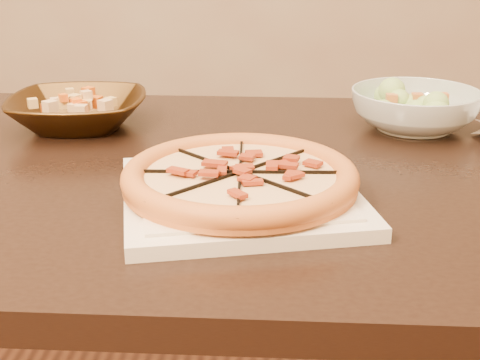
{
  "coord_description": "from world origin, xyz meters",
  "views": [
    {
      "loc": [
        0.31,
        -0.85,
        1.08
      ],
      "look_at": [
        0.27,
        -0.08,
        0.78
      ],
      "focal_mm": 50.0,
      "sensor_mm": 36.0,
      "label": 1
    }
  ],
  "objects": [
    {
      "name": "mixed_dish",
      "position": [
        -0.03,
        0.24,
        0.82
      ],
      "size": [
        0.1,
        0.12,
        0.03
      ],
      "color": "#E3AF74",
      "rests_on": "bronze_bowl"
    },
    {
      "name": "salad_bowl",
      "position": [
        0.55,
        0.27,
        0.78
      ],
      "size": [
        0.26,
        0.26,
        0.07
      ],
      "primitive_type": "imported",
      "rotation": [
        0.0,
        0.0,
        -0.21
      ],
      "color": "silver",
      "rests_on": "dining_table"
    },
    {
      "name": "dining_table",
      "position": [
        0.19,
        0.07,
        0.64
      ],
      "size": [
        1.29,
        0.83,
        0.75
      ],
      "color": "black",
      "rests_on": "floor"
    },
    {
      "name": "bronze_bowl",
      "position": [
        -0.03,
        0.24,
        0.78
      ],
      "size": [
        0.25,
        0.25,
        0.06
      ],
      "primitive_type": "imported",
      "rotation": [
        0.0,
        0.0,
        0.08
      ],
      "color": "#432B12",
      "rests_on": "dining_table"
    },
    {
      "name": "plate",
      "position": [
        0.27,
        -0.08,
        0.76
      ],
      "size": [
        0.35,
        0.35,
        0.02
      ],
      "color": "#F0E0C5",
      "rests_on": "dining_table"
    },
    {
      "name": "salad",
      "position": [
        0.55,
        0.27,
        0.84
      ],
      "size": [
        0.12,
        0.1,
        0.04
      ],
      "color": "#B7EF7E",
      "rests_on": "salad_bowl"
    },
    {
      "name": "pizza",
      "position": [
        0.27,
        -0.08,
        0.78
      ],
      "size": [
        0.3,
        0.3,
        0.03
      ],
      "color": "#CF5E2F",
      "rests_on": "plate"
    }
  ]
}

